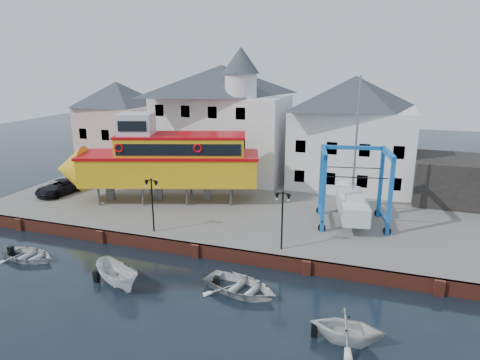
% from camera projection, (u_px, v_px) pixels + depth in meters
% --- Properties ---
extents(ground, '(140.00, 140.00, 0.00)m').
position_uv_depth(ground, '(196.00, 257.00, 30.70)').
color(ground, black).
rests_on(ground, ground).
extents(hardstanding, '(44.00, 22.00, 1.00)m').
position_uv_depth(hardstanding, '(244.00, 204.00, 40.60)').
color(hardstanding, slate).
rests_on(hardstanding, ground).
extents(quay_wall, '(44.00, 0.47, 1.00)m').
position_uv_depth(quay_wall, '(196.00, 250.00, 30.66)').
color(quay_wall, maroon).
rests_on(quay_wall, ground).
extents(building_pink, '(8.00, 7.00, 10.30)m').
position_uv_depth(building_pink, '(119.00, 126.00, 51.04)').
color(building_pink, beige).
rests_on(building_pink, hardstanding).
extents(building_white_main, '(14.00, 8.30, 14.00)m').
position_uv_depth(building_white_main, '(223.00, 120.00, 47.02)').
color(building_white_main, white).
rests_on(building_white_main, hardstanding).
extents(building_white_right, '(12.00, 8.00, 11.20)m').
position_uv_depth(building_white_right, '(352.00, 132.00, 43.48)').
color(building_white_right, white).
rests_on(building_white_right, hardstanding).
extents(shed_dark, '(8.00, 7.00, 4.00)m').
position_uv_depth(shed_dark, '(459.00, 180.00, 39.53)').
color(shed_dark, black).
rests_on(shed_dark, hardstanding).
extents(lamp_post_left, '(1.12, 0.32, 4.20)m').
position_uv_depth(lamp_post_left, '(152.00, 192.00, 31.91)').
color(lamp_post_left, black).
rests_on(lamp_post_left, hardstanding).
extents(lamp_post_right, '(1.12, 0.32, 4.20)m').
position_uv_depth(lamp_post_right, '(283.00, 206.00, 28.82)').
color(lamp_post_right, black).
rests_on(lamp_post_right, hardstanding).
extents(tour_boat, '(19.05, 9.97, 8.10)m').
position_uv_depth(tour_boat, '(158.00, 160.00, 39.22)').
color(tour_boat, '#59595E').
rests_on(tour_boat, hardstanding).
extents(travel_lift, '(6.10, 7.90, 11.59)m').
position_uv_depth(travel_lift, '(351.00, 198.00, 34.47)').
color(travel_lift, blue).
rests_on(travel_lift, hardstanding).
extents(van, '(2.90, 5.26, 1.40)m').
position_uv_depth(van, '(60.00, 187.00, 41.84)').
color(van, black).
rests_on(van, hardstanding).
extents(motorboat_a, '(4.40, 3.34, 1.60)m').
position_uv_depth(motorboat_a, '(118.00, 285.00, 26.81)').
color(motorboat_a, silver).
rests_on(motorboat_a, ground).
extents(motorboat_b, '(5.52, 4.52, 1.00)m').
position_uv_depth(motorboat_b, '(241.00, 292.00, 26.05)').
color(motorboat_b, silver).
rests_on(motorboat_b, ground).
extents(motorboat_c, '(3.69, 3.20, 1.92)m').
position_uv_depth(motorboat_c, '(346.00, 342.00, 21.38)').
color(motorboat_c, silver).
rests_on(motorboat_c, ground).
extents(motorboat_d, '(4.24, 3.14, 0.85)m').
position_uv_depth(motorboat_d, '(29.00, 259.00, 30.36)').
color(motorboat_d, silver).
rests_on(motorboat_d, ground).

